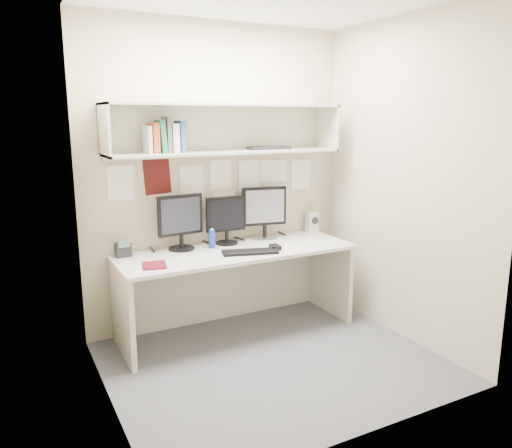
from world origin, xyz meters
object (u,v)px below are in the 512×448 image
maroon_notebook (154,265)px  desk_phone (123,249)px  monitor_left (180,220)px  monitor_center (226,218)px  monitor_right (264,211)px  speaker (312,222)px  desk (237,291)px  keyboard (250,252)px

maroon_notebook → desk_phone: 0.40m
monitor_left → desk_phone: size_ratio=3.17×
monitor_center → monitor_right: bearing=2.0°
speaker → desk_phone: (-1.82, -0.03, -0.04)m
monitor_left → monitor_right: size_ratio=0.96×
monitor_right → desk: bearing=-140.0°
desk → desk_phone: bearing=165.6°
monitor_right → maroon_notebook: size_ratio=2.26×
monitor_center → keyboard: (0.04, -0.38, -0.22)m
keyboard → desk_phone: size_ratio=3.10×
desk → monitor_center: bearing=87.4°
maroon_notebook → desk: bearing=24.2°
keyboard → desk: bearing=122.6°
monitor_center → desk_phone: 0.91m
keyboard → maroon_notebook: size_ratio=2.13×
desk → keyboard: 0.41m
monitor_center → monitor_right: size_ratio=0.87×
speaker → maroon_notebook: speaker is taller
monitor_left → maroon_notebook: monitor_left is taller
keyboard → desk_phone: 1.01m
speaker → desk_phone: size_ratio=1.39×
keyboard → desk_phone: (-0.93, 0.39, 0.05)m
desk_phone → monitor_left: bearing=-1.6°
monitor_center → speaker: bearing=4.4°
keyboard → maroon_notebook: 0.79m
keyboard → desk_phone: desk_phone is taller
desk → speaker: size_ratio=9.93×
speaker → monitor_center: bearing=-171.8°
maroon_notebook → desk_phone: bearing=123.8°
desk → speaker: speaker is taller
maroon_notebook → desk_phone: desk_phone is taller
monitor_center → maroon_notebook: 0.87m
maroon_notebook → monitor_left: bearing=60.1°
monitor_center → keyboard: bearing=-82.3°
desk → maroon_notebook: size_ratio=9.50×
keyboard → monitor_right: bearing=64.5°
monitor_left → desk: bearing=-34.3°
monitor_center → keyboard: size_ratio=0.92×
desk → monitor_center: (0.01, 0.22, 0.59)m
monitor_left → maroon_notebook: (-0.34, -0.37, -0.24)m
monitor_center → speaker: 0.93m
monitor_left → monitor_right: (0.79, -0.00, 0.01)m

